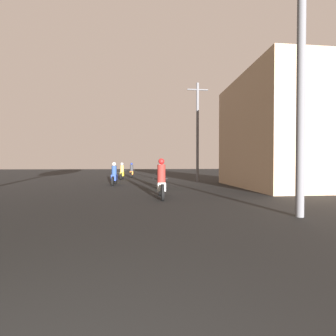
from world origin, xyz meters
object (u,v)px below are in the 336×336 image
(motorcycle_yellow, at_px, (122,173))
(motorcycle_green, at_px, (160,177))
(utility_pole_far, at_px, (198,130))
(motorcycle_orange, at_px, (132,172))
(building_right_near, at_px, (275,133))
(motorcycle_blue, at_px, (114,176))
(utility_pole_near, at_px, (301,54))
(motorcycle_white, at_px, (161,182))

(motorcycle_yellow, bearing_deg, motorcycle_green, -62.15)
(motorcycle_green, xyz_separation_m, utility_pole_far, (3.13, 4.57, 3.28))
(motorcycle_orange, bearing_deg, motorcycle_green, -68.97)
(motorcycle_green, distance_m, utility_pole_far, 6.44)
(motorcycle_orange, height_order, building_right_near, building_right_near)
(motorcycle_blue, xyz_separation_m, utility_pole_near, (5.88, -9.29, 3.53))
(motorcycle_blue, xyz_separation_m, motorcycle_yellow, (-0.06, 5.37, 0.00))
(motorcycle_yellow, bearing_deg, motorcycle_blue, -81.69)
(building_right_near, xyz_separation_m, utility_pole_near, (-3.55, -7.00, 0.95))
(motorcycle_blue, relative_size, utility_pole_near, 0.25)
(building_right_near, distance_m, utility_pole_near, 7.91)
(motorcycle_white, bearing_deg, motorcycle_blue, 111.20)
(motorcycle_orange, distance_m, utility_pole_far, 8.66)
(motorcycle_yellow, relative_size, motorcycle_orange, 1.02)
(motorcycle_white, distance_m, motorcycle_blue, 6.34)
(motorcycle_white, xyz_separation_m, motorcycle_blue, (-2.61, 5.78, -0.04))
(building_right_near, relative_size, utility_pole_near, 0.88)
(motorcycle_yellow, bearing_deg, utility_pole_far, -20.48)
(utility_pole_near, bearing_deg, motorcycle_orange, 106.85)
(motorcycle_white, height_order, motorcycle_yellow, motorcycle_white)
(motorcycle_green, bearing_deg, motorcycle_orange, 105.33)
(utility_pole_near, relative_size, utility_pole_far, 1.06)
(utility_pole_far, bearing_deg, building_right_near, -51.76)
(motorcycle_white, xyz_separation_m, motorcycle_yellow, (-2.67, 11.15, -0.04))
(motorcycle_white, distance_m, building_right_near, 8.08)
(utility_pole_near, distance_m, utility_pole_far, 11.46)
(motorcycle_white, distance_m, motorcycle_yellow, 11.46)
(building_right_near, height_order, utility_pole_far, utility_pole_far)
(motorcycle_yellow, xyz_separation_m, utility_pole_near, (5.94, -14.66, 3.52))
(motorcycle_green, relative_size, motorcycle_orange, 1.02)
(motorcycle_white, bearing_deg, motorcycle_orange, 95.12)
(motorcycle_blue, bearing_deg, motorcycle_green, -30.84)
(motorcycle_yellow, height_order, utility_pole_far, utility_pole_far)
(motorcycle_blue, bearing_deg, motorcycle_orange, 95.63)
(motorcycle_green, height_order, motorcycle_yellow, motorcycle_green)
(motorcycle_orange, xyz_separation_m, building_right_near, (8.83, -10.43, 2.57))
(motorcycle_green, height_order, motorcycle_orange, motorcycle_green)
(motorcycle_orange, bearing_deg, motorcycle_blue, -84.96)
(motorcycle_orange, height_order, utility_pole_near, utility_pole_near)
(motorcycle_yellow, relative_size, utility_pole_near, 0.26)
(motorcycle_green, distance_m, motorcycle_yellow, 8.28)
(motorcycle_blue, distance_m, building_right_near, 10.04)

